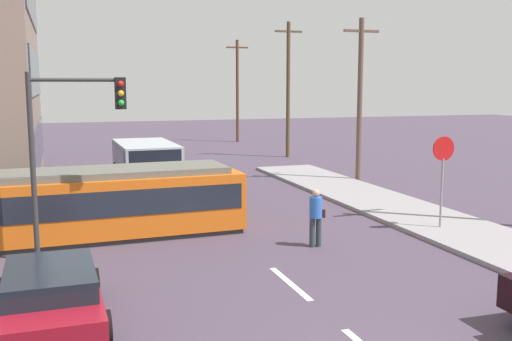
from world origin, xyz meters
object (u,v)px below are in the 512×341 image
Objects in this scene: city_bus at (146,161)px; stop_sign at (443,163)px; traffic_light_mast at (70,130)px; utility_pole_distant at (237,89)px; streetcar_tram at (104,202)px; pedestrian_crossing at (316,214)px; utility_pole_mid at (360,97)px; parked_sedan_mid at (51,294)px; utility_pole_far at (288,87)px; parked_sedan_far at (38,197)px.

stop_sign is (7.54, -12.05, 1.09)m from city_bus.
utility_pole_distant is (13.56, 29.93, 0.82)m from traffic_light_mast.
streetcar_tram is 1.62× the size of city_bus.
streetcar_tram reaches higher than pedestrian_crossing.
city_bus is at bearing 165.89° from utility_pole_mid.
stop_sign is 0.58× the size of traffic_light_mast.
parked_sedan_mid is at bearing -104.38° from city_bus.
parked_sedan_mid is 27.83m from utility_pole_far.
pedestrian_crossing is 0.20× the size of utility_pole_distant.
traffic_light_mast reaches higher than parked_sedan_far.
utility_pole_mid is 10.12m from utility_pole_far.
utility_pole_far is 1.04× the size of utility_pole_distant.
traffic_light_mast is at bearing 82.73° from parked_sedan_mid.
utility_pole_distant is at bearing 89.26° from utility_pole_mid.
utility_pole_distant is (12.63, 27.81, 3.19)m from streetcar_tram.
parked_sedan_mid is 37.44m from utility_pole_distant.
parked_sedan_far is 0.54× the size of utility_pole_mid.
utility_pole_far is (0.36, 10.10, 0.42)m from utility_pole_mid.
utility_pole_far is 10.87m from utility_pole_distant.
parked_sedan_far is 6.79m from traffic_light_mast.
streetcar_tram is 1.94× the size of parked_sedan_mid.
city_bus is 12.17m from traffic_light_mast.
streetcar_tram is at bearing -105.54° from city_bus.
pedestrian_crossing is at bearing -102.73° from utility_pole_distant.
parked_sedan_mid is (-7.14, -3.53, -0.32)m from pedestrian_crossing.
utility_pole_mid reaches higher than traffic_light_mast.
parked_sedan_far is 0.51× the size of utility_pole_distant.
traffic_light_mast is at bearing -79.86° from parked_sedan_far.
city_bus is at bearing -118.48° from utility_pole_distant.
streetcar_tram is 1.09× the size of utility_pole_mid.
utility_pole_mid is at bearing -92.05° from utility_pole_far.
pedestrian_crossing is at bearing 26.29° from parked_sedan_mid.
utility_pole_mid is (2.24, 9.60, 1.83)m from stop_sign.
parked_sedan_far is (-0.51, 10.63, -0.00)m from parked_sedan_mid.
stop_sign is 0.35× the size of utility_pole_distant.
stop_sign is 20.00m from utility_pole_far.
stop_sign is (10.12, -2.76, 1.11)m from streetcar_tram.
parked_sedan_far is 0.49× the size of utility_pole_far.
stop_sign is at bearing 18.60° from parked_sedan_mid.
pedestrian_crossing is at bearing -76.23° from city_bus.
utility_pole_distant is (0.27, 20.97, 0.24)m from utility_pole_mid.
city_bus is 0.61× the size of utility_pole_far.
parked_sedan_far is at bearing -138.62° from utility_pole_far.
stop_sign reaches higher than parked_sedan_far.
city_bus is 1.20× the size of parked_sedan_mid.
utility_pole_mid is (13.29, 8.96, 0.58)m from traffic_light_mast.
traffic_light_mast is at bearing -125.59° from utility_pole_far.
traffic_light_mast is 0.58× the size of utility_pole_far.
stop_sign is (11.63, 3.91, 1.57)m from parked_sedan_mid.
parked_sedan_far is at bearing 151.02° from stop_sign.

